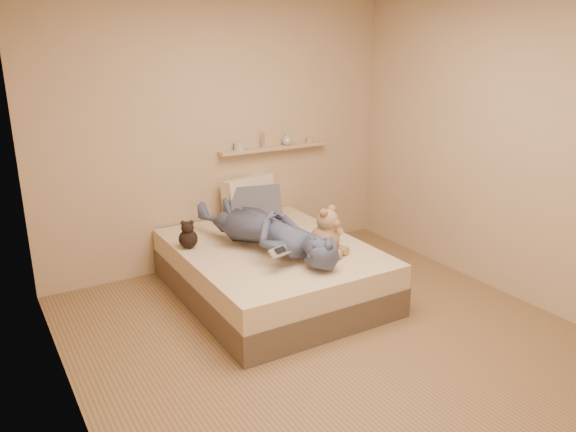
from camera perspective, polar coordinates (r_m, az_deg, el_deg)
room at (r=3.84m, az=4.99°, el=4.55°), size 3.80×3.80×3.80m
bed at (r=4.93m, az=-1.68°, el=-5.52°), size 1.50×1.90×0.45m
game_console at (r=4.28m, az=-0.82°, el=-3.62°), size 0.20×0.12×0.06m
teddy_bear at (r=4.64m, az=3.96°, el=-1.85°), size 0.32×0.33×0.41m
dark_plush at (r=4.84m, az=-10.12°, el=-2.01°), size 0.16×0.16×0.25m
pillow_cream at (r=5.57m, az=-3.99°, el=1.89°), size 0.58×0.33×0.42m
pillow_grey at (r=5.45m, az=-3.40°, el=1.22°), size 0.54×0.36×0.37m
person at (r=4.71m, az=-2.24°, el=-1.36°), size 0.87×1.60×0.36m
wall_shelf at (r=5.69m, az=-1.39°, el=6.93°), size 1.20×0.12×0.03m
shelf_bottles at (r=5.67m, az=-1.54°, el=7.60°), size 0.90×0.14×0.16m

